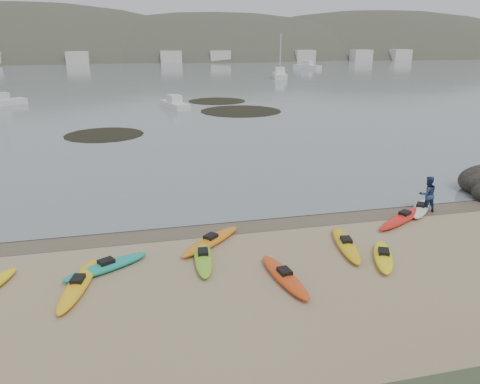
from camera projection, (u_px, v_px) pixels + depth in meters
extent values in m
plane|color=tan|center=(240.00, 222.00, 22.15)|extent=(600.00, 600.00, 0.00)
plane|color=brown|center=(241.00, 224.00, 21.88)|extent=(60.00, 60.00, 0.00)
plane|color=slate|center=(131.00, 51.00, 299.06)|extent=(1200.00, 1200.00, 0.00)
ellipsoid|color=#82D129|center=(203.00, 257.00, 18.27)|extent=(1.10, 3.61, 0.34)
ellipsoid|color=yellow|center=(346.00, 244.00, 19.35)|extent=(1.37, 3.76, 0.34)
ellipsoid|color=orange|center=(211.00, 241.00, 19.67)|extent=(3.22, 3.03, 0.34)
ellipsoid|color=#DE4613|center=(284.00, 276.00, 16.76)|extent=(1.16, 3.59, 0.34)
ellipsoid|color=yellow|center=(383.00, 256.00, 18.28)|extent=(1.90, 3.01, 0.34)
ellipsoid|color=silver|center=(421.00, 209.00, 23.38)|extent=(2.53, 2.69, 0.34)
ellipsoid|color=yellow|center=(78.00, 284.00, 16.22)|extent=(1.56, 3.93, 0.34)
ellipsoid|color=teal|center=(107.00, 266.00, 17.49)|extent=(3.35, 2.27, 0.34)
ellipsoid|color=red|center=(404.00, 217.00, 22.30)|extent=(4.23, 2.96, 0.34)
imported|color=navy|center=(427.00, 194.00, 23.21)|extent=(0.93, 0.74, 1.84)
cylinder|color=black|center=(104.00, 135.00, 41.78)|extent=(6.98, 6.98, 0.04)
cylinder|color=black|center=(241.00, 111.00, 55.22)|extent=(9.58, 9.58, 0.04)
cylinder|color=black|center=(217.00, 101.00, 63.86)|extent=(7.81, 7.81, 0.04)
cube|color=silver|center=(1.00, 103.00, 59.48)|extent=(6.08, 5.03, 0.87)
cube|color=silver|center=(175.00, 105.00, 57.42)|extent=(3.24, 6.40, 0.86)
cube|color=silver|center=(280.00, 76.00, 99.06)|extent=(4.49, 9.15, 1.23)
cube|color=silver|center=(307.00, 67.00, 129.50)|extent=(6.19, 8.35, 1.16)
ellipsoid|color=#384235|center=(29.00, 103.00, 197.84)|extent=(220.00, 120.00, 80.00)
ellipsoid|color=#384235|center=(217.00, 93.00, 210.10)|extent=(200.00, 110.00, 68.00)
ellipsoid|color=#384235|center=(377.00, 90.00, 238.72)|extent=(230.00, 130.00, 76.00)
cube|color=beige|center=(1.00, 59.00, 146.06)|extent=(7.00, 5.00, 4.00)
cube|color=beige|center=(82.00, 58.00, 151.38)|extent=(7.00, 5.00, 4.00)
cube|color=beige|center=(157.00, 57.00, 156.69)|extent=(7.00, 5.00, 4.00)
cube|color=beige|center=(227.00, 57.00, 162.01)|extent=(7.00, 5.00, 4.00)
cube|color=beige|center=(292.00, 56.00, 167.33)|extent=(7.00, 5.00, 4.00)
cube|color=beige|center=(354.00, 55.00, 172.64)|extent=(7.00, 5.00, 4.00)
cube|color=beige|center=(411.00, 55.00, 177.96)|extent=(7.00, 5.00, 4.00)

